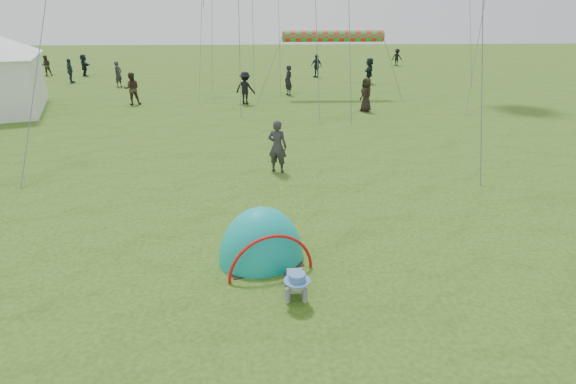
{
  "coord_description": "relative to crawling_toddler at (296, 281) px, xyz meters",
  "views": [
    {
      "loc": [
        -1.37,
        -7.13,
        4.65
      ],
      "look_at": [
        -0.88,
        2.03,
        1.0
      ],
      "focal_mm": 28.0,
      "sensor_mm": 36.0,
      "label": 1
    }
  ],
  "objects": [
    {
      "name": "crowd_person_10",
      "position": [
        4.68,
        15.98,
        0.53
      ],
      "size": [
        0.74,
        0.94,
        1.69
      ],
      "primitive_type": "imported",
      "rotation": [
        0.0,
        0.0,
        4.98
      ],
      "color": "black",
      "rests_on": "ground"
    },
    {
      "name": "ground",
      "position": [
        0.88,
        0.47,
        -0.32
      ],
      "size": [
        140.0,
        140.0,
        0.0
      ],
      "primitive_type": "plane",
      "color": "#234B14"
    },
    {
      "name": "crowd_person_0",
      "position": [
        -16.9,
        28.06,
        0.49
      ],
      "size": [
        0.59,
        0.69,
        1.61
      ],
      "primitive_type": "imported",
      "rotation": [
        0.0,
        0.0,
        1.99
      ],
      "color": "#202029",
      "rests_on": "ground"
    },
    {
      "name": "popup_tent",
      "position": [
        -0.61,
        1.35,
        -0.32
      ],
      "size": [
        2.1,
        1.9,
        2.25
      ],
      "primitive_type": "ellipsoid",
      "rotation": [
        0.0,
        0.0,
        0.31
      ],
      "color": "#10A197",
      "rests_on": "ground"
    },
    {
      "name": "crowd_person_9",
      "position": [
        -1.49,
        18.29,
        0.56
      ],
      "size": [
        1.3,
        1.06,
        1.75
      ],
      "primitive_type": "imported",
      "rotation": [
        0.0,
        0.0,
        2.72
      ],
      "color": "black",
      "rests_on": "ground"
    },
    {
      "name": "crowd_person_5",
      "position": [
        6.99,
        25.62,
        0.58
      ],
      "size": [
        0.99,
        1.74,
        1.79
      ],
      "primitive_type": "imported",
      "rotation": [
        0.0,
        0.0,
        4.42
      ],
      "color": "black",
      "rests_on": "ground"
    },
    {
      "name": "rainbow_tube_kite",
      "position": [
        3.52,
        20.2,
        3.15
      ],
      "size": [
        5.8,
        0.64,
        0.64
      ],
      "primitive_type": "cylinder",
      "rotation": [
        0.0,
        1.57,
        0.0
      ],
      "color": "red"
    },
    {
      "name": "crowd_person_8",
      "position": [
        -14.33,
        27.18,
        0.53
      ],
      "size": [
        0.53,
        1.04,
        1.7
      ],
      "primitive_type": "imported",
      "rotation": [
        0.0,
        0.0,
        1.69
      ],
      "color": "#27343F",
      "rests_on": "ground"
    },
    {
      "name": "crowd_person_11",
      "position": [
        -14.76,
        31.09,
        0.52
      ],
      "size": [
        1.35,
        1.53,
        1.68
      ],
      "primitive_type": "imported",
      "rotation": [
        0.0,
        0.0,
        2.24
      ],
      "color": "black",
      "rests_on": "ground"
    },
    {
      "name": "crawling_toddler",
      "position": [
        0.0,
        0.0,
        0.0
      ],
      "size": [
        0.59,
        0.84,
        0.63
      ],
      "primitive_type": null,
      "rotation": [
        0.0,
        0.0,
        0.02
      ],
      "color": "black",
      "rests_on": "ground"
    },
    {
      "name": "crowd_person_12",
      "position": [
        -10.3,
        25.04,
        0.53
      ],
      "size": [
        0.63,
        0.73,
        1.7
      ],
      "primitive_type": "imported",
      "rotation": [
        0.0,
        0.0,
        1.14
      ],
      "color": "#2A292F",
      "rests_on": "ground"
    },
    {
      "name": "crowd_person_7",
      "position": [
        -17.89,
        31.47,
        0.48
      ],
      "size": [
        0.97,
        0.9,
        1.59
      ],
      "primitive_type": "imported",
      "rotation": [
        0.0,
        0.0,
        3.65
      ],
      "color": "#362C28",
      "rests_on": "ground"
    },
    {
      "name": "crowd_person_2",
      "position": [
        3.65,
        29.33,
        0.55
      ],
      "size": [
        1.01,
        1.02,
        1.73
      ],
      "primitive_type": "imported",
      "rotation": [
        0.0,
        0.0,
        5.49
      ],
      "color": "black",
      "rests_on": "ground"
    },
    {
      "name": "crowd_person_6",
      "position": [
        1.02,
        21.11,
        0.57
      ],
      "size": [
        0.66,
        0.77,
        1.77
      ],
      "primitive_type": "imported",
      "rotation": [
        0.0,
        0.0,
        5.16
      ],
      "color": "black",
      "rests_on": "ground"
    },
    {
      "name": "crowd_person_1",
      "position": [
        -7.66,
        18.52,
        0.55
      ],
      "size": [
        0.97,
        0.84,
        1.72
      ],
      "primitive_type": "imported",
      "rotation": [
        0.0,
        0.0,
        3.39
      ],
      "color": "#362921",
      "rests_on": "ground"
    },
    {
      "name": "crowd_person_3",
      "position": [
        12.27,
        37.24,
        0.48
      ],
      "size": [
        1.07,
        0.67,
        1.58
      ],
      "primitive_type": "imported",
      "rotation": [
        0.0,
        0.0,
        0.09
      ],
      "color": "black",
      "rests_on": "ground"
    },
    {
      "name": "standing_adult",
      "position": [
        -0.1,
        6.77,
        0.51
      ],
      "size": [
        0.71,
        0.59,
        1.65
      ],
      "primitive_type": "imported",
      "rotation": [
        0.0,
        0.0,
        2.77
      ],
      "color": "#2D2C31",
      "rests_on": "ground"
    }
  ]
}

